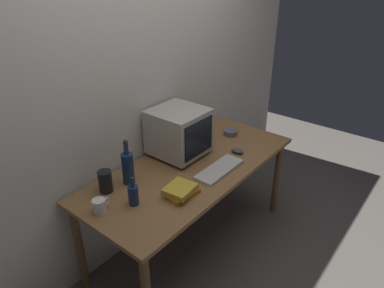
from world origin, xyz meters
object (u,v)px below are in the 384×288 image
at_px(crt_monitor, 179,132).
at_px(book_stack, 181,191).
at_px(computer_mouse, 237,151).
at_px(bottle_short, 133,194).
at_px(cd_spindle, 230,132).
at_px(bottle_tall, 128,167).
at_px(metal_canister, 105,181).
at_px(mug, 100,206).
at_px(keyboard, 219,170).

relative_size(crt_monitor, book_stack, 1.74).
relative_size(computer_mouse, bottle_short, 0.51).
xyz_separation_m(bottle_short, cd_spindle, (1.20, 0.07, -0.05)).
bearing_deg(computer_mouse, bottle_short, 161.28).
bearing_deg(bottle_short, crt_monitor, 16.28).
bearing_deg(bottle_short, book_stack, -34.57).
bearing_deg(book_stack, bottle_tall, 105.57).
xyz_separation_m(computer_mouse, book_stack, (-0.70, -0.02, 0.02)).
bearing_deg(crt_monitor, computer_mouse, -48.63).
xyz_separation_m(crt_monitor, book_stack, (-0.40, -0.36, -0.16)).
bearing_deg(bottle_tall, metal_canister, 166.91).
xyz_separation_m(computer_mouse, cd_spindle, (0.24, 0.22, 0.00)).
relative_size(bottle_short, mug, 1.64).
bearing_deg(book_stack, metal_canister, 122.96).
relative_size(crt_monitor, metal_canister, 2.60).
bearing_deg(cd_spindle, bottle_short, -176.48).
xyz_separation_m(computer_mouse, bottle_tall, (-0.81, 0.35, 0.10)).
height_order(book_stack, cd_spindle, book_stack).
xyz_separation_m(bottle_tall, cd_spindle, (1.05, -0.13, -0.10)).
bearing_deg(computer_mouse, metal_canister, 148.28).
distance_m(bottle_tall, metal_canister, 0.17).
xyz_separation_m(bottle_tall, metal_canister, (-0.16, 0.04, -0.05)).
bearing_deg(keyboard, bottle_short, 163.25).
relative_size(keyboard, cd_spindle, 3.50).
height_order(crt_monitor, cd_spindle, crt_monitor).
distance_m(crt_monitor, cd_spindle, 0.58).
bearing_deg(bottle_tall, cd_spindle, -7.06).
distance_m(bottle_short, book_stack, 0.30).
bearing_deg(book_stack, bottle_short, 145.43).
distance_m(bottle_tall, cd_spindle, 1.06).
height_order(cd_spindle, metal_canister, metal_canister).
bearing_deg(keyboard, computer_mouse, 7.58).
distance_m(bottle_short, metal_canister, 0.24).
xyz_separation_m(bottle_tall, book_stack, (0.10, -0.38, -0.09)).
bearing_deg(bottle_short, mug, 151.83).
bearing_deg(book_stack, cd_spindle, 14.49).
height_order(crt_monitor, mug, crt_monitor).
bearing_deg(book_stack, computer_mouse, 1.66).
relative_size(bottle_tall, bottle_short, 1.65).
xyz_separation_m(keyboard, mug, (-0.83, 0.29, 0.03)).
xyz_separation_m(crt_monitor, cd_spindle, (0.54, -0.12, -0.17)).
bearing_deg(cd_spindle, book_stack, -165.51).
distance_m(book_stack, metal_canister, 0.49).
bearing_deg(crt_monitor, bottle_short, -163.72).
bearing_deg(bottle_short, metal_canister, 94.57).
height_order(bottle_short, book_stack, bottle_short).
bearing_deg(keyboard, cd_spindle, 25.67).
xyz_separation_m(book_stack, mug, (-0.43, 0.27, 0.01)).
bearing_deg(mug, cd_spindle, -0.99).
relative_size(bottle_short, book_stack, 0.88).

